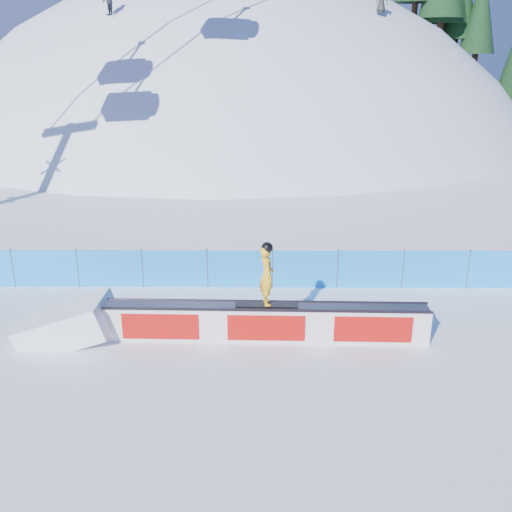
{
  "coord_description": "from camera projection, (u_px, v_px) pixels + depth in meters",
  "views": [
    {
      "loc": [
        2.6,
        -11.84,
        6.89
      ],
      "look_at": [
        2.5,
        3.57,
        1.36
      ],
      "focal_mm": 40.0,
      "sensor_mm": 36.0,
      "label": 1
    }
  ],
  "objects": [
    {
      "name": "snowboarder",
      "position": [
        267.0,
        275.0,
        13.88
      ],
      "size": [
        1.57,
        0.61,
        1.64
      ],
      "rotation": [
        0.0,
        0.0,
        1.75
      ],
      "color": "black",
      "rests_on": "rail_box"
    },
    {
      "name": "snow_hill",
      "position": [
        234.0,
        307.0,
        59.09
      ],
      "size": [
        64.0,
        64.0,
        64.0
      ],
      "color": "white",
      "rests_on": "ground"
    },
    {
      "name": "safety_fence",
      "position": [
        175.0,
        269.0,
        17.52
      ],
      "size": [
        22.05,
        0.05,
        1.3
      ],
      "color": "#138DF8",
      "rests_on": "ground"
    },
    {
      "name": "snow_ramp",
      "position": [
        69.0,
        337.0,
        14.63
      ],
      "size": [
        2.44,
        1.56,
        1.5
      ],
      "primitive_type": null,
      "rotation": [
        0.0,
        -0.31,
        -0.02
      ],
      "color": "white",
      "rests_on": "ground"
    },
    {
      "name": "treeline",
      "position": [
        508.0,
        22.0,
        48.97
      ],
      "size": [
        23.04,
        11.08,
        20.25
      ],
      "color": "#301F13",
      "rests_on": "ground"
    },
    {
      "name": "rail_box",
      "position": [
        266.0,
        323.0,
        14.32
      ],
      "size": [
        8.11,
        0.76,
        0.97
      ],
      "rotation": [
        0.0,
        0.0,
        -0.02
      ],
      "color": "silver",
      "rests_on": "ground"
    },
    {
      "name": "ground",
      "position": [
        150.0,
        361.0,
        13.48
      ],
      "size": [
        160.0,
        160.0,
        0.0
      ],
      "primitive_type": "plane",
      "color": "white",
      "rests_on": "ground"
    }
  ]
}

